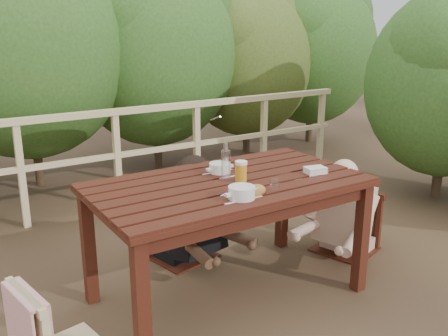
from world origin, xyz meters
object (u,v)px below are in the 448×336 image
soup_near (242,194)px  butter_tub (315,171)px  woman (179,178)px  bread_roll (256,190)px  beer_glass (241,173)px  table (228,241)px  diner_right (352,173)px  chair_right (348,198)px  chair_far (181,203)px  bottle (226,162)px  tumbler (275,186)px  chair_left (61,284)px  soup_far (220,169)px

soup_near → butter_tub: size_ratio=1.91×
woman → butter_tub: 1.07m
bread_roll → soup_near: bearing=-170.4°
bread_roll → beer_glass: (0.06, 0.25, 0.04)m
bread_roll → table: bearing=89.9°
butter_tub → diner_right: bearing=33.3°
soup_near → chair_right: bearing=16.9°
chair_far → bottle: size_ratio=3.57×
chair_far → bottle: bottle is taller
diner_right → chair_right: bearing=72.9°
tumbler → table: bearing=115.0°
table → tumbler: tumbler is taller
chair_left → soup_far: chair_left is taller
beer_glass → butter_tub: size_ratio=1.09×
woman → soup_far: (0.04, -0.52, 0.19)m
chair_left → chair_right: size_ratio=1.00×
diner_right → soup_far: diner_right is taller
bread_roll → bottle: bearing=87.9°
woman → chair_left: bearing=21.9°
woman → soup_near: size_ratio=4.95×
woman → beer_glass: woman is taller
soup_far → bread_roll: size_ratio=1.96×
bread_roll → chair_left: bearing=168.1°
chair_far → beer_glass: beer_glass is taller
soup_far → bottle: (-0.04, -0.14, 0.09)m
diner_right → beer_glass: diner_right is taller
diner_right → bread_roll: (-1.23, -0.38, 0.19)m
soup_near → bottle: bottle is taller
woman → beer_glass: 0.80m
chair_left → beer_glass: beer_glass is taller
soup_far → butter_tub: soup_far is taller
bottle → soup_far: bearing=73.6°
diner_right → soup_far: bearing=67.7°
chair_right → tumbler: bearing=-87.3°
chair_left → chair_right: same height
soup_far → chair_left: bearing=-167.9°
woman → soup_near: woman is taller
tumbler → butter_tub: size_ratio=0.57×
tumbler → chair_right: bearing=19.7°
woman → chair_right: bearing=139.6°
chair_far → soup_near: 1.09m
chair_left → chair_far: size_ratio=0.99×
woman → bread_roll: 1.03m
beer_glass → chair_left: bearing=-179.5°
diner_right → butter_tub: 0.72m
chair_right → butter_tub: size_ratio=6.51×
woman → table: bearing=76.7°
chair_right → diner_right: size_ratio=0.69×
chair_left → bottle: bottle is taller
beer_glass → chair_right: bearing=6.7°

